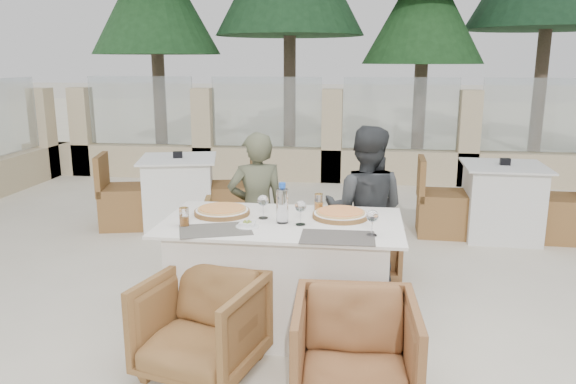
# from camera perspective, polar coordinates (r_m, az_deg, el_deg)

# --- Properties ---
(ground) EXTENTS (80.00, 80.00, 0.00)m
(ground) POSITION_cam_1_polar(r_m,az_deg,el_deg) (4.12, 0.36, -12.99)
(ground) COLOR beige
(ground) RESTS_ON ground
(sand_patch) EXTENTS (30.00, 16.00, 0.01)m
(sand_patch) POSITION_cam_1_polar(r_m,az_deg,el_deg) (17.76, 6.16, 7.34)
(sand_patch) COLOR #F7EDCA
(sand_patch) RESTS_ON ground
(perimeter_wall_far) EXTENTS (10.00, 0.34, 1.60)m
(perimeter_wall_far) POSITION_cam_1_polar(r_m,az_deg,el_deg) (8.54, 4.49, 6.37)
(perimeter_wall_far) COLOR #CDB990
(perimeter_wall_far) RESTS_ON ground
(pine_far_left) EXTENTS (2.42, 2.42, 5.50)m
(pine_far_left) POSITION_cam_1_polar(r_m,az_deg,el_deg) (11.41, -13.35, 17.61)
(pine_far_left) COLOR #1F4922
(pine_far_left) RESTS_ON ground
(pine_centre) EXTENTS (2.20, 2.20, 5.00)m
(pine_centre) POSITION_cam_1_polar(r_m,az_deg,el_deg) (10.93, 13.63, 16.49)
(pine_centre) COLOR #204B20
(pine_centre) RESTS_ON ground
(dining_table) EXTENTS (1.60, 0.90, 0.77)m
(dining_table) POSITION_cam_1_polar(r_m,az_deg,el_deg) (3.89, -0.60, -8.43)
(dining_table) COLOR white
(dining_table) RESTS_ON ground
(placemat_near_left) EXTENTS (0.52, 0.43, 0.00)m
(placemat_near_left) POSITION_cam_1_polar(r_m,az_deg,el_deg) (3.59, -7.38, -3.84)
(placemat_near_left) COLOR #5B574E
(placemat_near_left) RESTS_ON dining_table
(placemat_near_right) EXTENTS (0.46, 0.31, 0.00)m
(placemat_near_right) POSITION_cam_1_polar(r_m,az_deg,el_deg) (3.43, 5.07, -4.60)
(placemat_near_right) COLOR #514B45
(placemat_near_right) RESTS_ON dining_table
(pizza_left) EXTENTS (0.43, 0.43, 0.05)m
(pizza_left) POSITION_cam_1_polar(r_m,az_deg,el_deg) (3.94, -6.72, -1.91)
(pizza_left) COLOR #CE581C
(pizza_left) RESTS_ON dining_table
(pizza_right) EXTENTS (0.46, 0.46, 0.05)m
(pizza_right) POSITION_cam_1_polar(r_m,az_deg,el_deg) (3.85, 5.33, -2.26)
(pizza_right) COLOR #F15720
(pizza_right) RESTS_ON dining_table
(water_bottle) EXTENTS (0.10, 0.10, 0.27)m
(water_bottle) POSITION_cam_1_polar(r_m,az_deg,el_deg) (3.69, -0.58, -1.12)
(water_bottle) COLOR #AFCEE7
(water_bottle) RESTS_ON dining_table
(wine_glass_centre) EXTENTS (0.08, 0.08, 0.18)m
(wine_glass_centre) POSITION_cam_1_polar(r_m,az_deg,el_deg) (3.80, -2.55, -1.36)
(wine_glass_centre) COLOR white
(wine_glass_centre) RESTS_ON dining_table
(wine_glass_near) EXTENTS (0.09, 0.09, 0.18)m
(wine_glass_near) POSITION_cam_1_polar(r_m,az_deg,el_deg) (3.65, 1.28, -1.98)
(wine_glass_near) COLOR white
(wine_glass_near) RESTS_ON dining_table
(wine_glass_corner) EXTENTS (0.09, 0.09, 0.18)m
(wine_glass_corner) POSITION_cam_1_polar(r_m,az_deg,el_deg) (3.47, 8.54, -2.96)
(wine_glass_corner) COLOR silver
(wine_glass_corner) RESTS_ON dining_table
(beer_glass_left) EXTENTS (0.08, 0.08, 0.12)m
(beer_glass_left) POSITION_cam_1_polar(r_m,az_deg,el_deg) (3.69, -10.51, -2.51)
(beer_glass_left) COLOR #C86E1C
(beer_glass_left) RESTS_ON dining_table
(beer_glass_right) EXTENTS (0.07, 0.07, 0.12)m
(beer_glass_right) POSITION_cam_1_polar(r_m,az_deg,el_deg) (4.00, 3.15, -1.07)
(beer_glass_right) COLOR orange
(beer_glass_right) RESTS_ON dining_table
(olive_dish) EXTENTS (0.14, 0.14, 0.04)m
(olive_dish) POSITION_cam_1_polar(r_m,az_deg,el_deg) (3.63, -4.16, -3.25)
(olive_dish) COLOR white
(olive_dish) RESTS_ON dining_table
(armchair_far_left) EXTENTS (0.84, 0.85, 0.67)m
(armchair_far_left) POSITION_cam_1_polar(r_m,az_deg,el_deg) (4.83, -4.31, -4.71)
(armchair_far_left) COLOR olive
(armchair_far_left) RESTS_ON ground
(armchair_far_right) EXTENTS (0.63, 0.64, 0.55)m
(armchair_far_right) POSITION_cam_1_polar(r_m,az_deg,el_deg) (4.82, 7.69, -5.57)
(armchair_far_right) COLOR brown
(armchair_far_right) RESTS_ON ground
(armchair_near_left) EXTENTS (0.78, 0.80, 0.60)m
(armchair_near_left) POSITION_cam_1_polar(r_m,az_deg,el_deg) (3.43, -8.79, -13.25)
(armchair_near_left) COLOR brown
(armchair_near_left) RESTS_ON ground
(armchair_near_right) EXTENTS (0.68, 0.69, 0.61)m
(armchair_near_right) POSITION_cam_1_polar(r_m,az_deg,el_deg) (3.12, 6.81, -15.99)
(armchair_near_right) COLOR brown
(armchair_near_right) RESTS_ON ground
(diner_left) EXTENTS (0.54, 0.44, 1.28)m
(diner_left) POSITION_cam_1_polar(r_m,az_deg,el_deg) (4.52, -3.18, -1.91)
(diner_left) COLOR #53563E
(diner_left) RESTS_ON ground
(diner_right) EXTENTS (0.72, 0.59, 1.34)m
(diner_right) POSITION_cam_1_polar(r_m,az_deg,el_deg) (4.42, 7.82, -1.96)
(diner_right) COLOR #323537
(diner_right) RESTS_ON ground
(bg_table_a) EXTENTS (1.79, 1.18, 0.77)m
(bg_table_a) POSITION_cam_1_polar(r_m,az_deg,el_deg) (6.38, -10.97, 0.02)
(bg_table_a) COLOR white
(bg_table_a) RESTS_ON ground
(bg_table_b) EXTENTS (1.67, 0.88, 0.77)m
(bg_table_b) POSITION_cam_1_polar(r_m,az_deg,el_deg) (6.25, 20.88, -0.89)
(bg_table_b) COLOR silver
(bg_table_b) RESTS_ON ground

